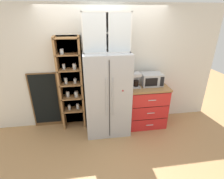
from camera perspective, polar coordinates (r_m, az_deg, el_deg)
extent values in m
plane|color=tan|center=(3.94, -1.48, -12.65)|extent=(10.71, 10.71, 0.00)
cube|color=silver|center=(3.72, -2.45, 7.16)|extent=(5.01, 0.10, 2.55)
cube|color=#ADAFB5|center=(3.50, -1.62, -1.37)|extent=(0.88, 0.71, 1.70)
cube|color=black|center=(3.18, -0.84, -4.08)|extent=(0.01, 0.01, 1.57)
cylinder|color=#ADAFB5|center=(3.12, -1.92, -2.86)|extent=(0.02, 0.02, 0.77)
cylinder|color=#ADAFB5|center=(3.14, 0.26, -2.72)|extent=(0.02, 0.02, 0.77)
cube|color=red|center=(3.13, 3.63, -0.45)|extent=(0.02, 0.01, 0.02)
cube|color=brown|center=(3.78, -13.30, 2.22)|extent=(0.52, 0.04, 1.98)
cube|color=#9E7042|center=(3.67, -16.91, 1.11)|extent=(0.04, 0.27, 1.98)
cube|color=#9E7042|center=(3.62, -9.96, 1.54)|extent=(0.04, 0.27, 1.98)
cube|color=#9E7042|center=(3.89, -12.66, -6.50)|extent=(0.46, 0.27, 0.02)
cylinder|color=silver|center=(3.87, -14.04, -5.80)|extent=(0.06, 0.06, 0.10)
cylinder|color=#382316|center=(3.88, -14.02, -5.99)|extent=(0.05, 0.05, 0.07)
cylinder|color=#B2B2B7|center=(3.84, -14.12, -5.06)|extent=(0.06, 0.06, 0.01)
cylinder|color=silver|center=(3.85, -11.33, -5.52)|extent=(0.06, 0.06, 0.11)
cylinder|color=beige|center=(3.86, -11.31, -5.74)|extent=(0.05, 0.05, 0.08)
cylinder|color=#B2B2B7|center=(3.82, -11.41, -4.69)|extent=(0.06, 0.06, 0.01)
cube|color=#9E7042|center=(3.75, -13.07, -2.47)|extent=(0.46, 0.27, 0.02)
cylinder|color=silver|center=(3.74, -14.49, -1.59)|extent=(0.07, 0.07, 0.11)
cylinder|color=#2D2D2D|center=(3.75, -14.46, -1.82)|extent=(0.06, 0.06, 0.07)
cylinder|color=#B2B2B7|center=(3.71, -14.58, -0.75)|extent=(0.07, 0.07, 0.01)
cylinder|color=silver|center=(3.70, -11.80, -1.58)|extent=(0.08, 0.08, 0.11)
cylinder|color=white|center=(3.71, -11.78, -1.81)|extent=(0.07, 0.07, 0.07)
cylinder|color=#B2B2B7|center=(3.68, -11.88, -0.72)|extent=(0.08, 0.08, 0.01)
cube|color=#9E7042|center=(3.63, -13.51, 1.85)|extent=(0.46, 0.27, 0.02)
cylinder|color=silver|center=(3.61, -15.09, 2.73)|extent=(0.06, 0.06, 0.11)
cylinder|color=white|center=(3.62, -15.06, 2.48)|extent=(0.05, 0.05, 0.08)
cylinder|color=#B2B2B7|center=(3.59, -15.19, 3.66)|extent=(0.06, 0.06, 0.01)
cylinder|color=silver|center=(3.60, -12.18, 2.77)|extent=(0.06, 0.06, 0.09)
cylinder|color=#E0C67F|center=(3.61, -12.16, 2.56)|extent=(0.05, 0.05, 0.06)
cylinder|color=#B2B2B7|center=(3.58, -12.26, 3.56)|extent=(0.06, 0.06, 0.01)
cube|color=#9E7042|center=(3.53, -13.98, 6.44)|extent=(0.46, 0.27, 0.02)
cylinder|color=silver|center=(3.53, -15.76, 7.26)|extent=(0.06, 0.06, 0.10)
cylinder|color=#B77A38|center=(3.54, -15.74, 7.04)|extent=(0.05, 0.05, 0.07)
cylinder|color=#B2B2B7|center=(3.52, -15.86, 8.12)|extent=(0.06, 0.06, 0.01)
cylinder|color=silver|center=(3.50, -12.39, 7.46)|extent=(0.08, 0.08, 0.10)
cylinder|color=brown|center=(3.51, -12.37, 7.23)|extent=(0.07, 0.07, 0.07)
cylinder|color=#B2B2B7|center=(3.49, -12.47, 8.33)|extent=(0.07, 0.07, 0.01)
cube|color=#9E7042|center=(3.45, -14.48, 11.26)|extent=(0.46, 0.27, 0.02)
cylinder|color=silver|center=(3.44, -16.38, 11.93)|extent=(0.07, 0.07, 0.09)
cylinder|color=#CCB78C|center=(3.44, -16.35, 11.71)|extent=(0.06, 0.06, 0.06)
cylinder|color=#B2B2B7|center=(3.43, -16.48, 12.77)|extent=(0.07, 0.07, 0.01)
cube|color=#9E7042|center=(3.40, -15.02, 16.25)|extent=(0.46, 0.27, 0.02)
cube|color=red|center=(3.93, 11.30, -5.45)|extent=(0.81, 0.57, 0.90)
cube|color=#9E7042|center=(3.73, 11.88, 0.87)|extent=(0.84, 0.60, 0.04)
cube|color=black|center=(3.78, 12.54, -9.70)|extent=(0.79, 0.00, 0.01)
cube|color=silver|center=(3.85, 12.40, -11.49)|extent=(0.16, 0.01, 0.01)
cube|color=black|center=(3.63, 12.96, -5.74)|extent=(0.79, 0.00, 0.01)
cube|color=silver|center=(3.69, 12.81, -7.67)|extent=(0.16, 0.01, 0.01)
cube|color=black|center=(3.49, 13.40, -1.45)|extent=(0.79, 0.00, 0.01)
cube|color=silver|center=(3.54, 13.24, -3.53)|extent=(0.16, 0.01, 0.01)
cube|color=#ADAFB5|center=(3.74, 12.97, 3.35)|extent=(0.44, 0.32, 0.26)
cube|color=black|center=(3.58, 12.98, 2.40)|extent=(0.26, 0.01, 0.17)
cube|color=black|center=(3.67, 16.34, 2.55)|extent=(0.08, 0.01, 0.20)
cube|color=#B7B7BC|center=(3.61, 7.85, 1.02)|extent=(0.17, 0.20, 0.03)
cube|color=#B7B7BC|center=(3.62, 7.67, 3.41)|extent=(0.17, 0.06, 0.30)
cube|color=#B7B7BC|center=(3.52, 8.09, 5.01)|extent=(0.17, 0.20, 0.06)
cylinder|color=black|center=(3.57, 7.96, 2.07)|extent=(0.11, 0.11, 0.12)
cylinder|color=#2D2D33|center=(3.74, 11.75, 2.04)|extent=(0.08, 0.08, 0.09)
torus|color=#2D2D33|center=(3.75, 12.53, 2.14)|extent=(0.05, 0.01, 0.05)
cylinder|color=navy|center=(3.68, 12.11, 1.58)|extent=(0.07, 0.07, 0.08)
torus|color=navy|center=(3.69, 12.81, 1.68)|extent=(0.05, 0.01, 0.05)
cylinder|color=navy|center=(3.69, 12.00, 2.43)|extent=(0.06, 0.06, 0.17)
cone|color=navy|center=(3.66, 12.12, 3.77)|extent=(0.06, 0.06, 0.04)
cylinder|color=navy|center=(3.65, 12.16, 4.22)|extent=(0.03, 0.03, 0.07)
cylinder|color=black|center=(3.63, 12.21, 4.81)|extent=(0.03, 0.03, 0.01)
cylinder|color=#285B33|center=(3.71, 11.88, 2.46)|extent=(0.07, 0.07, 0.16)
cone|color=#285B33|center=(3.68, 12.00, 3.71)|extent=(0.07, 0.07, 0.04)
cylinder|color=#285B33|center=(3.67, 12.03, 4.15)|extent=(0.03, 0.03, 0.07)
cylinder|color=black|center=(3.66, 12.09, 4.74)|extent=(0.03, 0.03, 0.01)
cube|color=silver|center=(3.35, -2.24, 18.74)|extent=(0.85, 0.02, 0.68)
cube|color=silver|center=(3.19, -2.01, 24.45)|extent=(0.85, 0.32, 0.02)
cube|color=silver|center=(3.25, -1.84, 12.69)|extent=(0.85, 0.32, 0.02)
cube|color=silver|center=(3.18, -9.75, 18.17)|extent=(0.02, 0.32, 0.68)
cube|color=silver|center=(3.27, 5.69, 18.54)|extent=(0.02, 0.32, 0.68)
cube|color=silver|center=(3.20, -1.92, 18.51)|extent=(0.82, 0.30, 0.02)
cube|color=silver|center=(3.03, -5.76, 18.12)|extent=(0.39, 0.01, 0.64)
cube|color=silver|center=(3.08, 2.56, 18.30)|extent=(0.39, 0.01, 0.64)
cylinder|color=silver|center=(3.22, -7.22, 12.66)|extent=(0.05, 0.05, 0.00)
cylinder|color=silver|center=(3.22, -7.25, 13.23)|extent=(0.01, 0.01, 0.07)
cone|color=silver|center=(3.21, -7.31, 14.29)|extent=(0.06, 0.06, 0.05)
cylinder|color=silver|center=(3.29, 3.43, 13.02)|extent=(0.05, 0.05, 0.00)
cylinder|color=silver|center=(3.28, 3.44, 13.59)|extent=(0.01, 0.01, 0.07)
cone|color=silver|center=(3.27, 3.47, 14.62)|extent=(0.06, 0.06, 0.05)
cylinder|color=white|center=(3.18, -6.76, 19.07)|extent=(0.06, 0.06, 0.07)
cylinder|color=white|center=(3.20, -1.93, 19.24)|extent=(0.06, 0.06, 0.07)
cylinder|color=white|center=(3.23, 2.81, 19.28)|extent=(0.06, 0.06, 0.07)
cube|color=brown|center=(3.99, -21.20, -3.42)|extent=(0.60, 0.04, 1.25)
cube|color=black|center=(3.96, -21.32, -3.17)|extent=(0.54, 0.01, 1.15)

